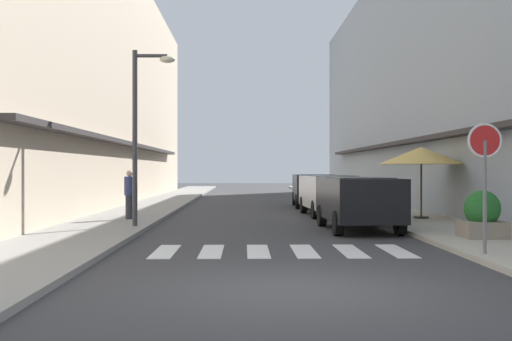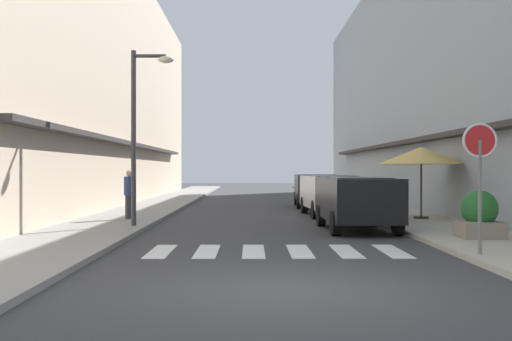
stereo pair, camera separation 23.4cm
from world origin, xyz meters
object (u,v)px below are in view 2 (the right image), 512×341
parked_car_near (357,197)px  planter_corner (480,216)px  parked_car_mid (331,191)px  street_lamp (141,117)px  parked_car_far (316,187)px  round_street_sign (480,154)px  pedestrian_walking_near (129,193)px  cafe_umbrella (421,156)px

parked_car_near → planter_corner: 3.75m
parked_car_mid → street_lamp: size_ratio=0.92×
parked_car_far → round_street_sign: round_street_sign is taller
parked_car_mid → pedestrian_walking_near: (-6.76, -2.78, 0.00)m
parked_car_mid → planter_corner: bearing=-74.5°
parked_car_near → street_lamp: 6.38m
parked_car_near → planter_corner: (2.35, -2.91, -0.31)m
planter_corner → pedestrian_walking_near: 10.72m
parked_car_far → street_lamp: bearing=-119.1°
parked_car_mid → pedestrian_walking_near: pedestrian_walking_near is taller
parked_car_near → cafe_umbrella: cafe_umbrella is taller
cafe_umbrella → planter_corner: (-0.20, -5.78, -1.51)m
street_lamp → planter_corner: (8.32, -3.24, -2.53)m
planter_corner → pedestrian_walking_near: (-9.10, 5.65, 0.32)m
round_street_sign → planter_corner: 3.31m
cafe_umbrella → pedestrian_walking_near: (-9.30, -0.13, -1.20)m
parked_car_mid → pedestrian_walking_near: size_ratio=2.92×
parked_car_far → street_lamp: street_lamp is taller
parked_car_mid → street_lamp: 8.22m
parked_car_far → street_lamp: 12.47m
street_lamp → cafe_umbrella: bearing=16.6°
parked_car_mid → cafe_umbrella: 3.87m
street_lamp → round_street_sign: bearing=-39.8°
parked_car_far → planter_corner: parked_car_far is taller
parked_car_near → parked_car_mid: bearing=90.0°
parked_car_near → street_lamp: (-5.98, 0.33, 2.22)m
round_street_sign → street_lamp: 9.58m
parked_car_near → round_street_sign: (1.33, -5.75, 1.05)m
parked_car_near → pedestrian_walking_near: 7.29m
cafe_umbrella → planter_corner: size_ratio=2.51×
parked_car_near → cafe_umbrella: bearing=48.5°
round_street_sign → cafe_umbrella: round_street_sign is taller
round_street_sign → street_lamp: street_lamp is taller
parked_car_far → parked_car_near: bearing=-90.0°
parked_car_mid → parked_car_far: (0.00, 5.53, -0.00)m
parked_car_mid → planter_corner: (2.35, -8.44, -0.31)m
parked_car_mid → parked_car_far: bearing=90.0°
parked_car_far → planter_corner: bearing=-80.5°
planter_corner → parked_car_mid: bearing=105.5°
street_lamp → planter_corner: street_lamp is taller
cafe_umbrella → planter_corner: cafe_umbrella is taller
street_lamp → cafe_umbrella: size_ratio=1.80×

